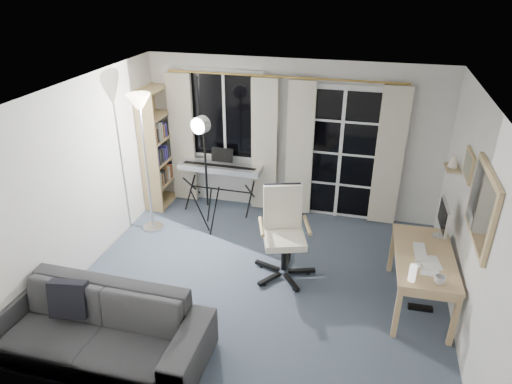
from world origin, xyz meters
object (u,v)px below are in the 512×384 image
torchiere_lamp (141,123)px  office_chair (283,224)px  studio_light (202,139)px  desk (424,261)px  keyboard_piano (220,168)px  bookshelf (159,149)px  monitor (444,217)px  mug (440,279)px  sofa (92,318)px

torchiere_lamp → office_chair: torchiere_lamp is taller
studio_light → office_chair: 1.64m
office_chair → studio_light: bearing=134.1°
torchiere_lamp → desk: torchiere_lamp is taller
keyboard_piano → desk: keyboard_piano is taller
office_chair → desk: bearing=-28.0°
torchiere_lamp → keyboard_piano: 1.49m
bookshelf → desk: size_ratio=1.50×
torchiere_lamp → office_chair: bearing=-14.2°
studio_light → monitor: bearing=10.2°
torchiere_lamp → mug: torchiere_lamp is taller
keyboard_piano → sofa: 3.27m
studio_light → monitor: studio_light is taller
torchiere_lamp → office_chair: (2.10, -0.53, -0.97)m
bookshelf → sofa: bearing=-76.6°
studio_light → office_chair: studio_light is taller
studio_light → mug: studio_light is taller
keyboard_piano → office_chair: size_ratio=1.14×
keyboard_piano → sofa: keyboard_piano is taller
torchiere_lamp → monitor: (3.96, -0.36, -0.71)m
studio_light → sofa: studio_light is taller
monitor → studio_light: bearing=169.1°
torchiere_lamp → studio_light: torchiere_lamp is taller
office_chair → keyboard_piano: bearing=114.8°
bookshelf → monitor: size_ratio=3.94×
torchiere_lamp → office_chair: size_ratio=1.78×
studio_light → desk: 3.21m
mug → keyboard_piano: bearing=144.8°
office_chair → mug: office_chair is taller
bookshelf → mug: size_ratio=17.33×
mug → sofa: bearing=-161.5°
sofa → studio_light: bearing=84.9°
bookshelf → keyboard_piano: (1.06, -0.07, -0.20)m
mug → sofa: 3.49m
bookshelf → office_chair: size_ratio=1.69×
studio_light → mug: bearing=-6.2°
mug → torchiere_lamp: bearing=161.2°
monitor → mug: size_ratio=4.40×
monitor → sofa: (-3.40, -2.05, -0.49)m
keyboard_piano → mug: keyboard_piano is taller
bookshelf → keyboard_piano: bookshelf is taller
torchiere_lamp → monitor: torchiere_lamp is taller
keyboard_piano → desk: (2.94, -1.64, -0.12)m
mug → studio_light: bearing=154.5°
studio_light → sofa: bearing=-76.4°
torchiere_lamp → desk: size_ratio=1.58×
office_chair → monitor: office_chair is taller
torchiere_lamp → monitor: bearing=-5.2°
studio_light → sofa: (-0.25, -2.55, -1.00)m
bookshelf → sofa: 3.44m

